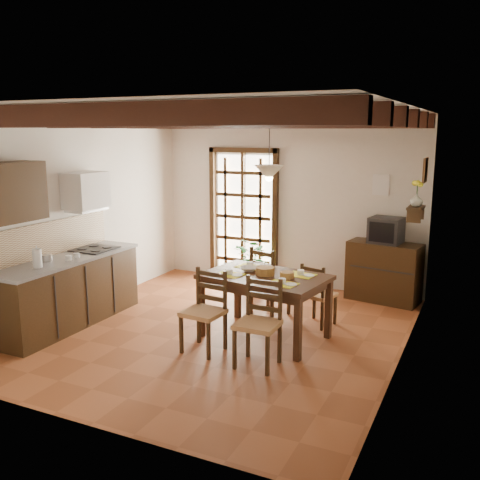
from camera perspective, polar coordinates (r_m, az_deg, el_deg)
The scene contains 25 objects.
ground_plane at distance 7.03m, azimuth -2.16°, elevation -9.74°, with size 5.00×5.00×0.00m, color brown.
room_shell at distance 6.60m, azimuth -2.28°, elevation 5.12°, with size 4.52×5.02×2.81m.
ceiling_beams at distance 6.56m, azimuth -2.34°, elevation 12.73°, with size 4.50×4.34×0.20m.
french_door at distance 9.21m, azimuth 0.36°, elevation 2.94°, with size 1.26×0.11×2.32m.
kitchen_counter at distance 7.51m, azimuth -17.80°, elevation -5.11°, with size 0.64×2.25×1.38m.
upper_cabinet at distance 6.85m, azimuth -23.23°, elevation 4.72°, with size 0.35×0.80×0.70m, color black.
range_hood at distance 7.73m, azimuth -16.12°, elevation 5.01°, with size 0.38×0.60×0.54m.
counter_items at distance 7.45m, azimuth -17.55°, elevation -1.36°, with size 0.50×1.43×0.25m.
dining_table at distance 6.65m, azimuth 2.67°, elevation -4.61°, with size 1.61×1.16×0.81m.
chair_near_left at distance 6.37m, azimuth -3.85°, elevation -9.17°, with size 0.48×0.46×0.96m.
chair_near_right at distance 5.98m, azimuth 1.93°, elevation -10.54°, with size 0.45×0.43×0.97m.
chair_far_left at distance 7.57m, azimuth 3.16°, elevation -5.73°, with size 0.56×0.55×0.98m.
chair_far_right at distance 7.26m, azimuth 8.28°, elevation -6.95°, with size 0.48×0.47×0.84m.
table_setting at distance 6.60m, azimuth 2.68°, elevation -3.00°, with size 1.09×0.72×0.10m.
table_bowl at distance 6.79m, azimuth 0.98°, elevation -3.10°, with size 0.22×0.22×0.05m, color white.
sideboard at distance 8.42m, azimuth 15.08°, elevation -3.30°, with size 1.07×0.48×0.91m, color black.
crt_tv at distance 8.28m, azimuth 15.31°, elevation 1.00°, with size 0.51×0.48×0.39m.
fuse_box at distance 8.47m, azimuth 14.80°, elevation 5.72°, with size 0.25×0.03×0.32m, color white.
plant_pot at distance 8.77m, azimuth 1.53°, elevation -4.63°, with size 0.39×0.39×0.24m, color maroon.
potted_plant at distance 8.65m, azimuth 1.55°, elevation -1.71°, with size 1.62×1.39×1.80m, color #144C19.
wall_shelf at distance 7.54m, azimuth 18.24°, elevation 3.02°, with size 0.20×0.42×0.20m.
shelf_vase at distance 7.52m, azimuth 18.31°, elevation 4.06°, with size 0.15×0.15×0.15m, color #B2BFB2.
shelf_flowers at distance 7.50m, azimuth 18.41°, elevation 5.64°, with size 0.14×0.14×0.36m.
framed_picture at distance 7.47m, azimuth 19.14°, elevation 7.05°, with size 0.03×0.32×0.32m.
pendant_lamp at distance 6.50m, azimuth 3.12°, elevation 7.34°, with size 0.36×0.36×0.84m.
Camera 1 is at (3.03, -5.81, 2.55)m, focal length 40.00 mm.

